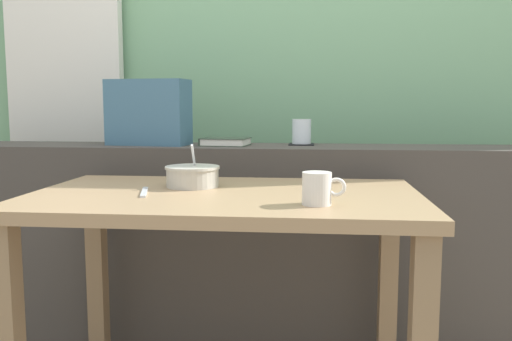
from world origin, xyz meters
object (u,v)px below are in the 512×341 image
object	(u,v)px
juice_glass	(302,132)
coaster_square	(301,144)
throw_pillow	(149,112)
ceramic_mug	(318,188)
fork_utensil	(144,192)
soup_bowl	(193,177)
breakfast_table	(225,230)
closed_book	(225,142)

from	to	relation	value
juice_glass	coaster_square	bearing A→B (deg)	0.00
juice_glass	throw_pillow	bearing A→B (deg)	-174.34
ceramic_mug	fork_utensil	bearing A→B (deg)	164.80
soup_bowl	ceramic_mug	world-z (taller)	soup_bowl
breakfast_table	juice_glass	bearing A→B (deg)	71.30
coaster_square	juice_glass	xyz separation A→B (m)	(0.00, 0.00, 0.05)
throw_pillow	ceramic_mug	world-z (taller)	throw_pillow
coaster_square	soup_bowl	distance (m)	0.62
breakfast_table	juice_glass	xyz separation A→B (m)	(0.21, 0.62, 0.26)
closed_book	throw_pillow	world-z (taller)	throw_pillow
breakfast_table	coaster_square	bearing A→B (deg)	71.30
breakfast_table	coaster_square	world-z (taller)	coaster_square
juice_glass	throw_pillow	xyz separation A→B (m)	(-0.61, -0.06, 0.08)
breakfast_table	closed_book	size ratio (longest dim) A/B	5.82
closed_book	ceramic_mug	xyz separation A→B (m)	(0.36, -0.74, -0.07)
fork_utensil	ceramic_mug	distance (m)	0.52
soup_bowl	fork_utensil	distance (m)	0.18
coaster_square	closed_book	world-z (taller)	closed_book
throw_pillow	soup_bowl	world-z (taller)	throw_pillow
throw_pillow	fork_utensil	distance (m)	0.66
coaster_square	ceramic_mug	distance (m)	0.80
coaster_square	ceramic_mug	size ratio (longest dim) A/B	0.88
fork_utensil	throw_pillow	bearing A→B (deg)	90.82
breakfast_table	soup_bowl	xyz separation A→B (m)	(-0.12, 0.11, 0.14)
fork_utensil	ceramic_mug	bearing A→B (deg)	-29.80
breakfast_table	coaster_square	xyz separation A→B (m)	(0.21, 0.62, 0.21)
coaster_square	fork_utensil	world-z (taller)	coaster_square
juice_glass	closed_book	xyz separation A→B (m)	(-0.30, -0.06, -0.04)
breakfast_table	fork_utensil	distance (m)	0.26
closed_book	fork_utensil	world-z (taller)	closed_book
coaster_square	soup_bowl	bearing A→B (deg)	-122.52
closed_book	juice_glass	bearing A→B (deg)	10.70
juice_glass	ceramic_mug	distance (m)	0.80
fork_utensil	breakfast_table	bearing A→B (deg)	-6.85
breakfast_table	throw_pillow	bearing A→B (deg)	125.18
throw_pillow	fork_utensil	size ratio (longest dim) A/B	1.88
coaster_square	soup_bowl	size ratio (longest dim) A/B	0.58
ceramic_mug	coaster_square	bearing A→B (deg)	94.17
coaster_square	soup_bowl	world-z (taller)	soup_bowl
throw_pillow	ceramic_mug	bearing A→B (deg)	-47.68
ceramic_mug	throw_pillow	bearing A→B (deg)	132.32
coaster_square	juice_glass	distance (m)	0.05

